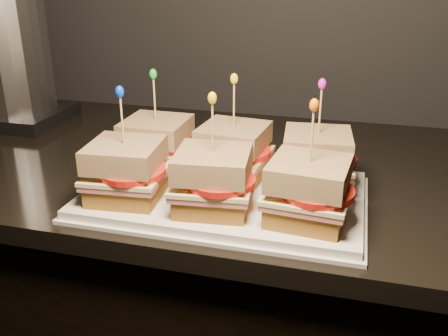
# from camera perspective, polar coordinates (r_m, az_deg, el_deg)

# --- Properties ---
(granite_slab) EXTENTS (2.21, 0.64, 0.03)m
(granite_slab) POSITION_cam_1_polar(r_m,az_deg,el_deg) (0.98, -8.37, 0.87)
(granite_slab) COLOR black
(granite_slab) RESTS_ON cabinet
(platter) EXTENTS (0.41, 0.26, 0.02)m
(platter) POSITION_cam_1_polar(r_m,az_deg,el_deg) (0.77, -0.00, -3.18)
(platter) COLOR white
(platter) RESTS_ON granite_slab
(platter_rim) EXTENTS (0.43, 0.27, 0.01)m
(platter_rim) POSITION_cam_1_polar(r_m,az_deg,el_deg) (0.77, -0.00, -3.58)
(platter_rim) COLOR white
(platter_rim) RESTS_ON granite_slab
(sandwich_0_bread_bot) EXTENTS (0.10, 0.10, 0.03)m
(sandwich_0_bread_bot) POSITION_cam_1_polar(r_m,az_deg,el_deg) (0.85, -7.57, 0.91)
(sandwich_0_bread_bot) COLOR brown
(sandwich_0_bread_bot) RESTS_ON platter
(sandwich_0_ham) EXTENTS (0.11, 0.10, 0.01)m
(sandwich_0_ham) POSITION_cam_1_polar(r_m,az_deg,el_deg) (0.84, -7.63, 2.03)
(sandwich_0_ham) COLOR #B35D57
(sandwich_0_ham) RESTS_ON sandwich_0_bread_bot
(sandwich_0_cheese) EXTENTS (0.11, 0.11, 0.01)m
(sandwich_0_cheese) POSITION_cam_1_polar(r_m,az_deg,el_deg) (0.84, -7.65, 2.48)
(sandwich_0_cheese) COLOR #F1E49A
(sandwich_0_cheese) RESTS_ON sandwich_0_ham
(sandwich_0_tomato) EXTENTS (0.10, 0.10, 0.01)m
(sandwich_0_tomato) POSITION_cam_1_polar(r_m,az_deg,el_deg) (0.83, -7.06, 2.75)
(sandwich_0_tomato) COLOR red
(sandwich_0_tomato) RESTS_ON sandwich_0_cheese
(sandwich_0_bread_top) EXTENTS (0.10, 0.10, 0.03)m
(sandwich_0_bread_top) POSITION_cam_1_polar(r_m,az_deg,el_deg) (0.83, -7.76, 4.36)
(sandwich_0_bread_top) COLOR #572B0D
(sandwich_0_bread_top) RESTS_ON sandwich_0_tomato
(sandwich_0_pick) EXTENTS (0.00, 0.00, 0.09)m
(sandwich_0_pick) POSITION_cam_1_polar(r_m,az_deg,el_deg) (0.82, -7.93, 7.49)
(sandwich_0_pick) COLOR tan
(sandwich_0_pick) RESTS_ON sandwich_0_bread_top
(sandwich_0_frill) EXTENTS (0.01, 0.01, 0.02)m
(sandwich_0_frill) POSITION_cam_1_polar(r_m,az_deg,el_deg) (0.81, -8.10, 10.58)
(sandwich_0_frill) COLOR green
(sandwich_0_frill) RESTS_ON sandwich_0_pick
(sandwich_1_bread_bot) EXTENTS (0.11, 0.11, 0.03)m
(sandwich_1_bread_bot) POSITION_cam_1_polar(r_m,az_deg,el_deg) (0.81, 1.09, 0.03)
(sandwich_1_bread_bot) COLOR brown
(sandwich_1_bread_bot) RESTS_ON platter
(sandwich_1_ham) EXTENTS (0.12, 0.11, 0.01)m
(sandwich_1_ham) POSITION_cam_1_polar(r_m,az_deg,el_deg) (0.80, 1.10, 1.19)
(sandwich_1_ham) COLOR #B35D57
(sandwich_1_ham) RESTS_ON sandwich_1_bread_bot
(sandwich_1_cheese) EXTENTS (0.12, 0.12, 0.01)m
(sandwich_1_cheese) POSITION_cam_1_polar(r_m,az_deg,el_deg) (0.80, 1.10, 1.66)
(sandwich_1_cheese) COLOR #F1E49A
(sandwich_1_cheese) RESTS_ON sandwich_1_ham
(sandwich_1_tomato) EXTENTS (0.10, 0.10, 0.01)m
(sandwich_1_tomato) POSITION_cam_1_polar(r_m,az_deg,el_deg) (0.79, 1.84, 1.93)
(sandwich_1_tomato) COLOR red
(sandwich_1_tomato) RESTS_ON sandwich_1_cheese
(sandwich_1_bread_top) EXTENTS (0.11, 0.11, 0.03)m
(sandwich_1_bread_top) POSITION_cam_1_polar(r_m,az_deg,el_deg) (0.79, 1.11, 3.62)
(sandwich_1_bread_top) COLOR #572B0D
(sandwich_1_bread_top) RESTS_ON sandwich_1_tomato
(sandwich_1_pick) EXTENTS (0.00, 0.00, 0.09)m
(sandwich_1_pick) POSITION_cam_1_polar(r_m,az_deg,el_deg) (0.78, 1.14, 6.91)
(sandwich_1_pick) COLOR tan
(sandwich_1_pick) RESTS_ON sandwich_1_bread_top
(sandwich_1_frill) EXTENTS (0.01, 0.01, 0.02)m
(sandwich_1_frill) POSITION_cam_1_polar(r_m,az_deg,el_deg) (0.76, 1.17, 10.16)
(sandwich_1_frill) COLOR yellow
(sandwich_1_frill) RESTS_ON sandwich_1_pick
(sandwich_2_bread_bot) EXTENTS (0.11, 0.11, 0.03)m
(sandwich_2_bread_bot) POSITION_cam_1_polar(r_m,az_deg,el_deg) (0.79, 10.37, -0.92)
(sandwich_2_bread_bot) COLOR brown
(sandwich_2_bread_bot) RESTS_ON platter
(sandwich_2_ham) EXTENTS (0.12, 0.11, 0.01)m
(sandwich_2_ham) POSITION_cam_1_polar(r_m,az_deg,el_deg) (0.78, 10.46, 0.26)
(sandwich_2_ham) COLOR #B35D57
(sandwich_2_ham) RESTS_ON sandwich_2_bread_bot
(sandwich_2_cheese) EXTENTS (0.12, 0.12, 0.01)m
(sandwich_2_cheese) POSITION_cam_1_polar(r_m,az_deg,el_deg) (0.78, 10.50, 0.73)
(sandwich_2_cheese) COLOR #F1E49A
(sandwich_2_cheese) RESTS_ON sandwich_2_ham
(sandwich_2_tomato) EXTENTS (0.10, 0.10, 0.01)m
(sandwich_2_tomato) POSITION_cam_1_polar(r_m,az_deg,el_deg) (0.77, 11.38, 1.00)
(sandwich_2_tomato) COLOR red
(sandwich_2_tomato) RESTS_ON sandwich_2_cheese
(sandwich_2_bread_top) EXTENTS (0.11, 0.11, 0.03)m
(sandwich_2_bread_top) POSITION_cam_1_polar(r_m,az_deg,el_deg) (0.77, 10.65, 2.74)
(sandwich_2_bread_top) COLOR #572B0D
(sandwich_2_bread_top) RESTS_ON sandwich_2_tomato
(sandwich_2_pick) EXTENTS (0.00, 0.00, 0.09)m
(sandwich_2_pick) POSITION_cam_1_polar(r_m,az_deg,el_deg) (0.76, 10.90, 6.09)
(sandwich_2_pick) COLOR tan
(sandwich_2_pick) RESTS_ON sandwich_2_bread_top
(sandwich_2_frill) EXTENTS (0.01, 0.01, 0.02)m
(sandwich_2_frill) POSITION_cam_1_polar(r_m,az_deg,el_deg) (0.75, 11.16, 9.41)
(sandwich_2_frill) COLOR #D210BB
(sandwich_2_frill) RESTS_ON sandwich_2_pick
(sandwich_3_bread_bot) EXTENTS (0.11, 0.11, 0.03)m
(sandwich_3_bread_bot) POSITION_cam_1_polar(r_m,az_deg,el_deg) (0.75, -10.96, -2.33)
(sandwich_3_bread_bot) COLOR brown
(sandwich_3_bread_bot) RESTS_ON platter
(sandwich_3_ham) EXTENTS (0.12, 0.11, 0.01)m
(sandwich_3_ham) POSITION_cam_1_polar(r_m,az_deg,el_deg) (0.74, -11.06, -1.09)
(sandwich_3_ham) COLOR #B35D57
(sandwich_3_ham) RESTS_ON sandwich_3_bread_bot
(sandwich_3_cheese) EXTENTS (0.12, 0.12, 0.01)m
(sandwich_3_cheese) POSITION_cam_1_polar(r_m,az_deg,el_deg) (0.74, -11.10, -0.60)
(sandwich_3_cheese) COLOR #F1E49A
(sandwich_3_cheese) RESTS_ON sandwich_3_ham
(sandwich_3_tomato) EXTENTS (0.10, 0.10, 0.01)m
(sandwich_3_tomato) POSITION_cam_1_polar(r_m,az_deg,el_deg) (0.73, -10.49, -0.33)
(sandwich_3_tomato) COLOR red
(sandwich_3_tomato) RESTS_ON sandwich_3_cheese
(sandwich_3_bread_top) EXTENTS (0.11, 0.11, 0.03)m
(sandwich_3_bread_top) POSITION_cam_1_polar(r_m,az_deg,el_deg) (0.73, -11.27, 1.50)
(sandwich_3_bread_top) COLOR #572B0D
(sandwich_3_bread_top) RESTS_ON sandwich_3_tomato
(sandwich_3_pick) EXTENTS (0.00, 0.00, 0.09)m
(sandwich_3_pick) POSITION_cam_1_polar(r_m,az_deg,el_deg) (0.71, -11.55, 5.03)
(sandwich_3_pick) COLOR tan
(sandwich_3_pick) RESTS_ON sandwich_3_bread_top
(sandwich_3_frill) EXTENTS (0.01, 0.01, 0.02)m
(sandwich_3_frill) POSITION_cam_1_polar(r_m,az_deg,el_deg) (0.70, -11.84, 8.53)
(sandwich_3_frill) COLOR #0635E4
(sandwich_3_frill) RESTS_ON sandwich_3_pick
(sandwich_4_bread_bot) EXTENTS (0.11, 0.11, 0.03)m
(sandwich_4_bread_bot) POSITION_cam_1_polar(r_m,az_deg,el_deg) (0.70, -1.25, -3.54)
(sandwich_4_bread_bot) COLOR brown
(sandwich_4_bread_bot) RESTS_ON platter
(sandwich_4_ham) EXTENTS (0.12, 0.12, 0.01)m
(sandwich_4_ham) POSITION_cam_1_polar(r_m,az_deg,el_deg) (0.70, -1.26, -2.24)
(sandwich_4_ham) COLOR #B35D57
(sandwich_4_ham) RESTS_ON sandwich_4_bread_bot
(sandwich_4_cheese) EXTENTS (0.12, 0.12, 0.01)m
(sandwich_4_cheese) POSITION_cam_1_polar(r_m,az_deg,el_deg) (0.69, -1.27, -1.72)
(sandwich_4_cheese) COLOR #F1E49A
(sandwich_4_cheese) RESTS_ON sandwich_4_ham
(sandwich_4_tomato) EXTENTS (0.10, 0.10, 0.01)m
(sandwich_4_tomato) POSITION_cam_1_polar(r_m,az_deg,el_deg) (0.68, -0.44, -1.45)
(sandwich_4_tomato) COLOR red
(sandwich_4_tomato) RESTS_ON sandwich_4_cheese
(sandwich_4_bread_top) EXTENTS (0.11, 0.11, 0.03)m
(sandwich_4_bread_top) POSITION_cam_1_polar(r_m,az_deg,el_deg) (0.68, -1.29, 0.50)
(sandwich_4_bread_top) COLOR #572B0D
(sandwich_4_bread_top) RESTS_ON sandwich_4_tomato
(sandwich_4_pick) EXTENTS (0.00, 0.00, 0.09)m
(sandwich_4_pick) POSITION_cam_1_polar(r_m,az_deg,el_deg) (0.67, -1.32, 4.25)
(sandwich_4_pick) COLOR tan
(sandwich_4_pick) RESTS_ON sandwich_4_bread_top
(sandwich_4_frill) EXTENTS (0.01, 0.01, 0.02)m
(sandwich_4_frill) POSITION_cam_1_polar(r_m,az_deg,el_deg) (0.65, -1.36, 8.00)
(sandwich_4_frill) COLOR yellow
(sandwich_4_frill) RESTS_ON sandwich_4_pick
(sandwich_5_bread_bot) EXTENTS (0.11, 0.11, 0.03)m
(sandwich_5_bread_bot) POSITION_cam_1_polar(r_m,az_deg,el_deg) (0.68, 9.43, -4.76)
(sandwich_5_bread_bot) COLOR brown
(sandwich_5_bread_bot) RESTS_ON platter
(sandwich_5_ham) EXTENTS (0.12, 0.11, 0.01)m
(sandwich_5_ham) POSITION_cam_1_polar(r_m,az_deg,el_deg) (0.68, 9.53, -3.43)
(sandwich_5_ham) COLOR #B35D57
(sandwich_5_ham) RESTS_ON sandwich_5_bread_bot
(sandwich_5_cheese) EXTENTS (0.12, 0.12, 0.01)m
(sandwich_5_cheese) POSITION_cam_1_polar(r_m,az_deg,el_deg) (0.67, 9.56, -2.89)
(sandwich_5_cheese) COLOR #F1E49A
(sandwich_5_cheese) RESTS_ON sandwich_5_ham
(sandwich_5_tomato) EXTENTS (0.10, 0.10, 0.01)m
(sandwich_5_tomato) POSITION_cam_1_polar(r_m,az_deg,el_deg) (0.66, 10.58, -2.63)
(sandwich_5_tomato) COLOR red
(sandwich_5_tomato) RESTS_ON sandwich_5_cheese
(sandwich_5_bread_top) EXTENTS (0.11, 0.11, 0.03)m
(sandwich_5_bread_top) POSITION_cam_1_polar(r_m,az_deg,el_deg) (0.66, 9.73, -0.62)
(sandwich_5_bread_top) COLOR #572B0D
(sandwich_5_bread_top) RESTS_ON sandwich_5_tomato
(sandwich_5_pick) EXTENTS (0.00, 0.00, 0.09)m
(sandwich_5_pick) POSITION_cam_1_polar(r_m,az_deg,el_deg) (0.64, 10.00, 3.23)
(sandwich_5_pick) COLOR tan
(sandwich_5_pick) RESTS_ON sandwich_5_bread_top
(sandwich_5_frill) EXTENTS (0.01, 0.01, 0.02)m
(sandwich_5_frill) POSITION_cam_1_polar(r_m,az_deg,el_deg) (0.63, 10.27, 7.09)
(sandwich_5_frill) COLOR orange
(sandwich_5_frill) RESTS_ON sandwich_5_pick
(appliance_base) EXTENTS (0.23, 0.19, 0.03)m
(appliance_base) POSITION_cam_1_polar(r_m,az_deg,el_deg) (1.25, -22.77, 5.64)
(appliance_base) COLOR #262628
(appliance_base) RESTS_ON granite_slab
(appliance_body) EXTENTS (0.19, 0.19, 0.25)m
(appliance_body) POSITION_cam_1_polar(r_m,az_deg,el_deg) (1.22, -23.76, 11.86)
(appliance_body) COLOR silver
(appliance_body) RESTS_ON appliance_base
(appliance) EXTENTS (0.23, 0.19, 0.30)m
(appliance) POSITION_cam_1_polar(r_m,az_deg,el_deg) (1.22, -23.72, 11.64)
(appliance) COLOR silver
(appliance) RESTS_ON granite_slab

